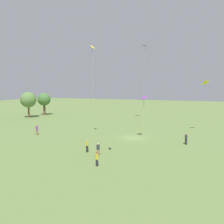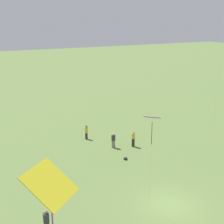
% 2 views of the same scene
% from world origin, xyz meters
% --- Properties ---
extents(ground_plane, '(240.00, 240.00, 0.00)m').
position_xyz_m(ground_plane, '(0.00, 0.00, 0.00)').
color(ground_plane, olive).
extents(person_0, '(0.48, 0.48, 1.72)m').
position_xyz_m(person_0, '(-15.20, -0.39, 0.87)').
color(person_0, '#232328').
rests_on(person_0, ground_plane).
extents(person_1, '(0.52, 0.52, 1.76)m').
position_xyz_m(person_1, '(-1.10, -9.14, 0.87)').
color(person_1, '#232328').
rests_on(person_1, ground_plane).
extents(person_2, '(0.51, 0.51, 1.79)m').
position_xyz_m(person_2, '(-10.85, 3.33, 0.89)').
color(person_2, '#232328').
rests_on(person_2, ground_plane).
extents(person_3, '(0.61, 0.61, 1.68)m').
position_xyz_m(person_3, '(-11.57, 1.26, 0.82)').
color(person_3, '#847056').
rests_on(person_3, ground_plane).
extents(kite_2, '(1.48, 1.48, 7.49)m').
position_xyz_m(kite_2, '(0.04, -1.90, 7.10)').
color(kite_2, purple).
rests_on(kite_2, ground_plane).
extents(kite_3, '(1.40, 1.42, 10.37)m').
position_xyz_m(kite_3, '(9.96, -11.64, 9.77)').
color(kite_3, yellow).
rests_on(kite_3, ground_plane).
extents(picnic_bag_0, '(0.29, 0.35, 0.23)m').
position_xyz_m(picnic_bag_0, '(-8.35, 0.94, 0.11)').
color(picnic_bag_0, '#262628').
rests_on(picnic_bag_0, ground_plane).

